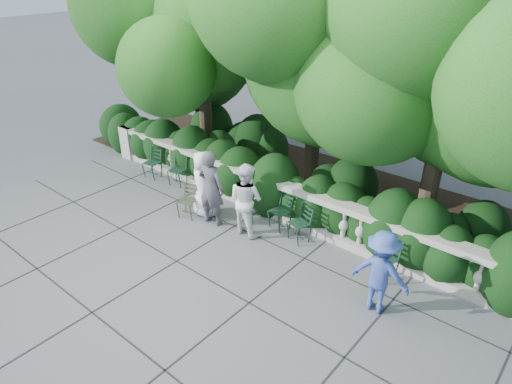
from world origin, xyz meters
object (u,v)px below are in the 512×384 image
Objects in this scene: chair_d at (293,242)px; person_businessman at (203,184)px; chair_e at (378,279)px; chair_b at (175,187)px; chair_c at (275,230)px; chair_weathered at (186,219)px; chair_a at (150,179)px; person_woman_grey at (211,188)px; person_older_blue at (381,272)px; person_casual_man at (246,199)px.

person_businessman reaches higher than chair_d.
chair_b is at bearing -168.75° from chair_e.
chair_b is 1.00× the size of chair_c.
chair_e is 1.00× the size of chair_weathered.
chair_a is 1.00× the size of chair_c.
chair_a is 0.51× the size of person_businessman.
person_woman_grey is (-1.35, -0.67, 0.92)m from chair_c.
person_older_blue reaches higher than chair_a.
chair_d is at bearing -160.51° from person_casual_man.
person_casual_man is at bearing -12.97° from person_older_blue.
chair_weathered is 0.97m from person_businessman.
chair_e is at bearing 179.21° from person_woman_grey.
chair_a is 0.52× the size of person_older_blue.
chair_weathered is (-2.58, -0.87, 0.00)m from chair_d.
chair_c is 1.00× the size of chair_d.
chair_e is 0.46× the size of person_woman_grey.
person_casual_man reaches higher than person_businessman.
person_casual_man is 1.06× the size of person_older_blue.
person_woman_grey reaches higher than person_businessman.
chair_a is 5.02m from chair_d.
chair_e is at bearing -171.56° from person_casual_man.
chair_d is 2.05m from chair_e.
person_businessman is (-4.46, -0.38, 0.82)m from chair_e.
chair_c is at bearing 12.18° from chair_weathered.
chair_b is at bearing -5.23° from person_businessman.
person_older_blue is (4.96, 0.09, 0.81)m from chair_weathered.
person_businessman reaches higher than chair_weathered.
chair_c is 0.51× the size of person_businessman.
chair_weathered is at bearing -141.64° from chair_c.
person_businessman is at bearing -152.67° from chair_c.
person_casual_man is at bearing -21.59° from chair_b.
person_woman_grey is (3.05, -0.53, 0.92)m from chair_a.
person_older_blue is at bearing -54.60° from chair_e.
chair_a is at bearing -166.80° from chair_c.
chair_weathered is (-4.63, -0.87, 0.00)m from chair_e.
person_woman_grey is (0.43, -0.16, 0.10)m from person_businessman.
person_older_blue is at bearing 168.39° from person_woman_grey.
chair_c is 0.52× the size of person_older_blue.
chair_e is (7.08, 0.01, 0.00)m from chair_a.
chair_a is at bearing -161.90° from chair_d.
person_woman_grey is at bearing 13.37° from chair_weathered.
chair_b is 3.46m from chair_c.
person_woman_grey is at bearing -30.35° from chair_b.
person_woman_grey is 1.14× the size of person_older_blue.
person_casual_man is at bearing -123.41° from chair_c.
person_woman_grey reaches higher than chair_d.
chair_d and chair_e have the same top height.
person_older_blue is (4.79, -0.40, -0.02)m from person_businessman.
chair_e is (6.13, -0.12, 0.00)m from chair_b.
person_businessman reaches higher than person_older_blue.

